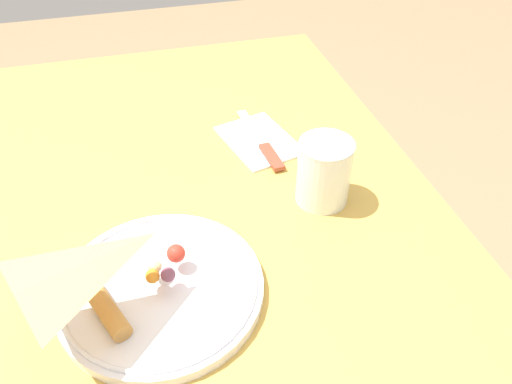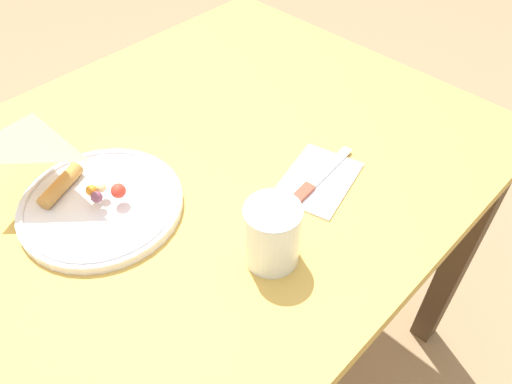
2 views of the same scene
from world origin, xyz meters
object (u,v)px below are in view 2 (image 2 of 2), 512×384
dining_table (162,229)px  butter_knife (315,181)px  milk_glass (272,236)px  napkin_folded (318,180)px  plate_pizza (100,203)px

dining_table → butter_knife: 0.29m
dining_table → milk_glass: (0.04, -0.24, 0.15)m
dining_table → milk_glass: milk_glass is taller
napkin_folded → butter_knife: (-0.01, -0.00, 0.00)m
dining_table → milk_glass: size_ratio=12.17×
dining_table → napkin_folded: (0.21, -0.18, 0.10)m
plate_pizza → butter_knife: bearing=-36.6°
dining_table → butter_knife: size_ratio=6.34×
plate_pizza → milk_glass: 0.29m
plate_pizza → butter_knife: plate_pizza is taller
butter_knife → plate_pizza: bearing=137.8°
plate_pizza → milk_glass: (0.12, -0.26, 0.03)m
napkin_folded → butter_knife: butter_knife is taller
plate_pizza → napkin_folded: plate_pizza is taller
plate_pizza → butter_knife: (0.28, -0.21, -0.01)m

